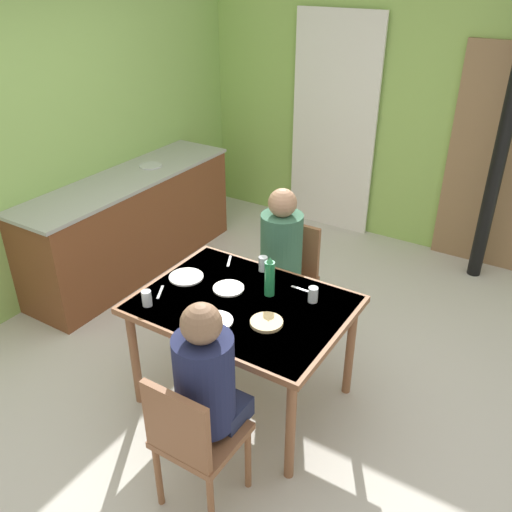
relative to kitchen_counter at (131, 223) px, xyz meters
name	(u,v)px	position (x,y,z in m)	size (l,w,h in m)	color
ground_plane	(236,369)	(1.63, -0.73, -0.45)	(6.86, 6.86, 0.00)	beige
wall_back	(386,110)	(1.63, 1.91, 0.85)	(4.13, 0.10, 2.59)	#93BC57
wall_left	(86,128)	(-0.33, -0.07, 0.85)	(0.10, 3.96, 2.59)	#8FB95B
door_wooden	(494,161)	(2.69, 1.83, 0.55)	(0.80, 0.05, 2.00)	olive
stove_pipe_column	(504,137)	(2.76, 1.56, 0.85)	(0.12, 0.12, 2.59)	black
curtain_panel	(333,126)	(1.14, 1.81, 0.64)	(0.90, 0.03, 2.18)	white
kitchen_counter	(131,223)	(0.00, 0.00, 0.00)	(0.61, 2.21, 0.91)	brown
dining_table	(243,313)	(1.82, -0.92, 0.23)	(1.27, 0.94, 0.75)	brown
chair_near_diner	(192,438)	(2.06, -1.74, 0.05)	(0.40, 0.40, 0.87)	brown
chair_far_diner	(289,273)	(1.69, -0.09, 0.05)	(0.40, 0.40, 0.87)	brown
person_near_diner	(206,378)	(2.06, -1.61, 0.33)	(0.30, 0.37, 0.77)	#222947
person_far_diner	(280,247)	(1.69, -0.23, 0.33)	(0.30, 0.37, 0.77)	#365C4C
water_bottle_green_near	(270,277)	(1.92, -0.76, 0.43)	(0.06, 0.06, 0.26)	#238148
dinner_plate_near_left	(228,288)	(1.67, -0.84, 0.31)	(0.20, 0.20, 0.01)	white
dinner_plate_near_right	(216,321)	(1.80, -1.17, 0.31)	(0.20, 0.20, 0.01)	white
dinner_plate_far_center	(186,277)	(1.35, -0.87, 0.31)	(0.22, 0.22, 0.01)	white
drinking_glass_by_near_diner	(313,295)	(2.18, -0.69, 0.35)	(0.06, 0.06, 0.10)	silver
drinking_glass_by_far_diner	(147,298)	(1.35, -1.25, 0.35)	(0.06, 0.06, 0.10)	silver
drinking_glass_spare_center	(263,264)	(1.73, -0.53, 0.35)	(0.06, 0.06, 0.10)	silver
bread_plate_sliced	(267,322)	(2.06, -1.03, 0.31)	(0.19, 0.19, 0.02)	#DBB77A
cutlery_knife_near	(160,292)	(1.33, -1.10, 0.31)	(0.15, 0.02, 0.00)	silver
cutlery_fork_near	(302,289)	(2.06, -0.60, 0.31)	(0.15, 0.02, 0.00)	silver
cutlery_knife_far	(229,261)	(1.47, -0.55, 0.31)	(0.15, 0.02, 0.00)	silver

